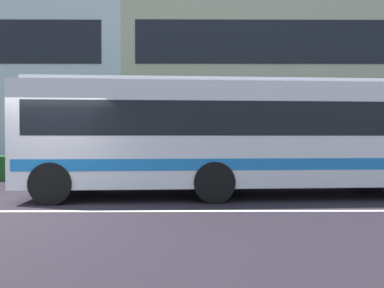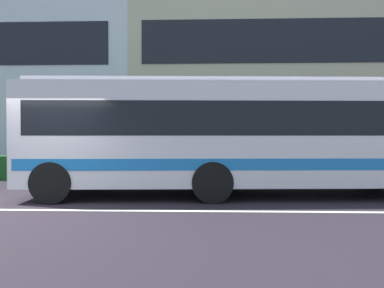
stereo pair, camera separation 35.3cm
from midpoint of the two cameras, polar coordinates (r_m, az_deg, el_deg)
name	(u,v)px [view 1 (the left image)]	position (r m, az deg, el deg)	size (l,w,h in m)	color
ground_plane	(39,211)	(7.96, -26.01, -10.41)	(160.00, 160.00, 0.00)	#29222B
lane_centre_line	(39,211)	(7.95, -26.01, -10.38)	(60.00, 0.16, 0.01)	silver
hedge_row_far	(21,168)	(14.29, -28.07, -3.65)	(19.43, 1.10, 0.90)	#1C4E1E
apartment_block_right	(280,75)	(22.61, 14.50, 11.46)	(18.95, 8.38, 11.44)	#B7B593
transit_bus	(233,134)	(9.24, 6.00, 1.81)	(11.19, 3.19, 3.07)	silver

